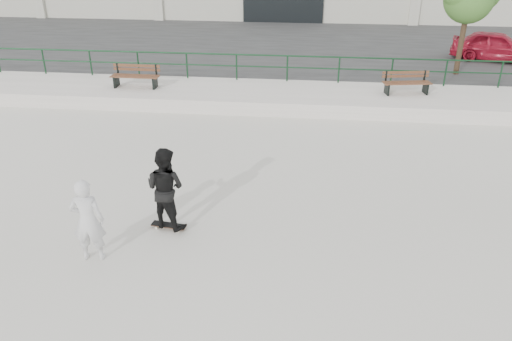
# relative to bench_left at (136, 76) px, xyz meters

# --- Properties ---
(ground) EXTENTS (120.00, 120.00, 0.00)m
(ground) POSITION_rel_bench_left_xyz_m (4.64, -9.39, -0.91)
(ground) COLOR beige
(ground) RESTS_ON ground
(ledge) EXTENTS (30.00, 3.00, 0.50)m
(ledge) POSITION_rel_bench_left_xyz_m (4.64, 0.11, -0.66)
(ledge) COLOR beige
(ledge) RESTS_ON ground
(parking_strip) EXTENTS (60.00, 14.00, 0.50)m
(parking_strip) POSITION_rel_bench_left_xyz_m (4.64, 8.61, -0.66)
(parking_strip) COLOR #313131
(parking_strip) RESTS_ON ground
(railing) EXTENTS (28.00, 0.06, 1.03)m
(railing) POSITION_rel_bench_left_xyz_m (4.64, 1.41, 0.33)
(railing) COLOR #153B20
(railing) RESTS_ON ledge
(bench_left) EXTENTS (1.82, 0.56, 0.84)m
(bench_left) POSITION_rel_bench_left_xyz_m (0.00, 0.00, 0.00)
(bench_left) COLOR #4E2E1B
(bench_left) RESTS_ON ledge
(bench_right) EXTENTS (1.78, 0.79, 0.79)m
(bench_right) POSITION_rel_bench_left_xyz_m (10.04, 0.31, -0.02)
(bench_right) COLOR #4E2E1B
(bench_right) RESTS_ON ledge
(red_car) EXTENTS (4.10, 2.58, 1.30)m
(red_car) POSITION_rel_bench_left_xyz_m (14.80, 5.81, 0.24)
(red_car) COLOR #AA142A
(red_car) RESTS_ON parking_strip
(skateboard) EXTENTS (0.80, 0.30, 0.09)m
(skateboard) POSITION_rel_bench_left_xyz_m (3.61, -8.74, -0.84)
(skateboard) COLOR black
(skateboard) RESTS_ON ground
(standing_skater) EXTENTS (1.07, 0.95, 1.84)m
(standing_skater) POSITION_rel_bench_left_xyz_m (3.61, -8.74, 0.10)
(standing_skater) COLOR black
(standing_skater) RESTS_ON skateboard
(seated_skater) EXTENTS (0.70, 0.51, 1.77)m
(seated_skater) POSITION_rel_bench_left_xyz_m (2.39, -9.98, -0.03)
(seated_skater) COLOR silver
(seated_skater) RESTS_ON ground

